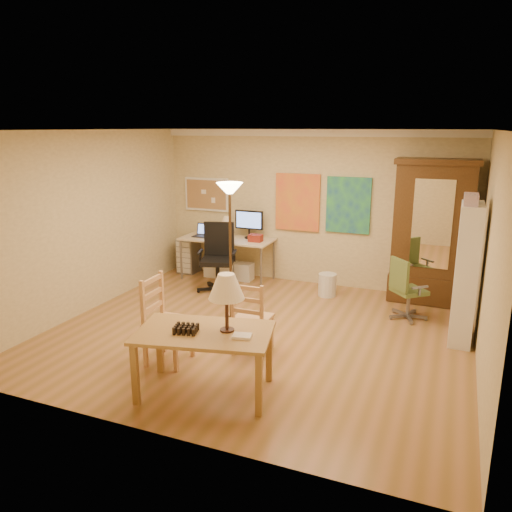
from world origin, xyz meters
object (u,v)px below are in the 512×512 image
at_px(dining_table, 212,319).
at_px(office_chair_black, 218,273).
at_px(office_chair_green, 406,303).
at_px(armoire, 431,241).
at_px(computer_desk, 230,254).
at_px(bookshelf, 466,274).

relative_size(dining_table, office_chair_black, 1.32).
bearing_deg(dining_table, office_chair_green, 60.55).
bearing_deg(office_chair_green, armoire, 76.19).
xyz_separation_m(dining_table, computer_desk, (-1.58, 3.78, -0.36)).
height_order(office_chair_black, bookshelf, bookshelf).
height_order(dining_table, armoire, armoire).
distance_m(dining_table, computer_desk, 4.12).
bearing_deg(dining_table, armoire, 63.95).
height_order(computer_desk, armoire, armoire).
relative_size(computer_desk, armoire, 0.74).
bearing_deg(armoire, office_chair_green, -103.81).
height_order(office_chair_black, armoire, armoire).
xyz_separation_m(dining_table, armoire, (1.89, 3.86, 0.16)).
bearing_deg(bookshelf, computer_desk, 161.41).
distance_m(dining_table, armoire, 4.30).
relative_size(computer_desk, bookshelf, 0.93).
bearing_deg(office_chair_black, computer_desk, 99.01).
relative_size(office_chair_green, bookshelf, 0.51).
distance_m(office_chair_green, bookshelf, 1.11).
xyz_separation_m(armoire, bookshelf, (0.51, -1.42, -0.09)).
distance_m(office_chair_black, bookshelf, 3.96).
relative_size(dining_table, office_chair_green, 1.67).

